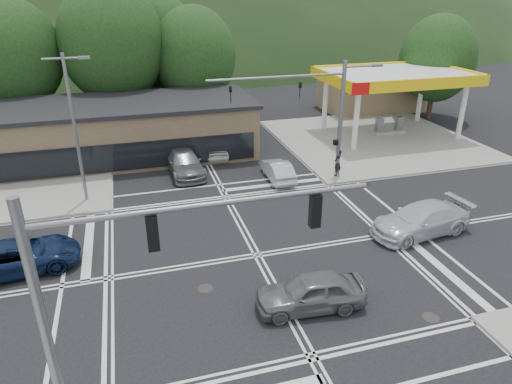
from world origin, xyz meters
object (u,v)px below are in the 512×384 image
object	(u,v)px
car_queue_a	(278,170)
car_queue_b	(216,146)
car_northbound	(184,162)
car_blue_west	(19,256)
car_silver_east	(421,220)
pedestrian	(338,163)
car_grey_center	(310,292)

from	to	relation	value
car_queue_a	car_queue_b	world-z (taller)	car_queue_b
car_queue_b	car_northbound	distance (m)	4.15
car_blue_west	car_northbound	distance (m)	13.67
car_silver_east	car_queue_a	size ratio (longest dim) A/B	1.37
car_queue_b	car_northbound	xyz separation A→B (m)	(-2.93, -2.94, 0.04)
car_blue_west	pedestrian	xyz separation A→B (m)	(19.36, 6.32, 0.33)
car_blue_west	pedestrian	bearing A→B (deg)	-79.55
car_queue_a	car_northbound	distance (m)	6.77
car_silver_east	car_queue_b	distance (m)	17.27
car_grey_center	car_silver_east	size ratio (longest dim) A/B	0.81
car_queue_a	pedestrian	size ratio (longest dim) A/B	2.21
car_northbound	pedestrian	distance (m)	10.86
pedestrian	car_queue_b	bearing A→B (deg)	-81.00
car_northbound	car_queue_b	bearing A→B (deg)	41.50
car_blue_west	car_queue_b	world-z (taller)	car_queue_b
car_queue_b	pedestrian	bearing A→B (deg)	145.13
pedestrian	car_blue_west	bearing A→B (deg)	-19.94
pedestrian	car_northbound	bearing A→B (deg)	-58.52
car_blue_west	car_queue_a	size ratio (longest dim) A/B	1.31
car_blue_west	car_grey_center	bearing A→B (deg)	-125.39
car_grey_center	car_queue_b	bearing A→B (deg)	-174.87
car_blue_west	car_silver_east	xyz separation A→B (m)	(20.25, -2.18, 0.07)
car_queue_a	car_queue_b	bearing A→B (deg)	-60.44
pedestrian	car_silver_east	bearing A→B (deg)	57.99
car_queue_a	pedestrian	distance (m)	4.20
car_queue_b	car_silver_east	bearing A→B (deg)	126.19
car_blue_west	car_queue_a	distance (m)	16.84
car_grey_center	pedestrian	bearing A→B (deg)	155.45
car_queue_a	car_blue_west	bearing A→B (deg)	26.76
car_blue_west	car_grey_center	distance (m)	13.69
pedestrian	car_grey_center	bearing A→B (deg)	22.28
car_silver_east	pedestrian	size ratio (longest dim) A/B	3.02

